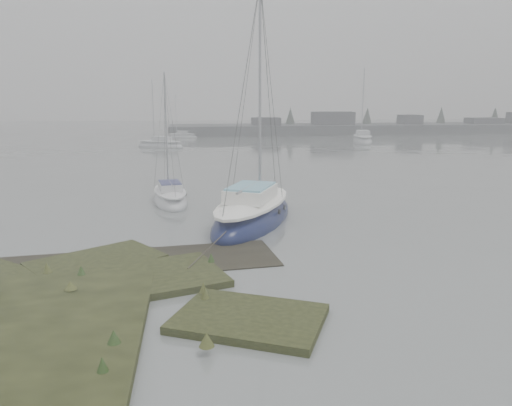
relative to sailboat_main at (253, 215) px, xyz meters
The scene contains 7 objects.
ground 20.75m from the sailboat_main, 94.95° to the left, with size 160.00×160.00×0.00m, color slate.
far_shoreline 58.23m from the sailboat_main, 64.52° to the left, with size 60.00×8.00×4.15m.
sailboat_main is the anchor object (origin of this frame).
sailboat_white 6.13m from the sailboat_main, 128.02° to the left, with size 2.44×5.28×7.17m.
sailboat_far_a 35.03m from the sailboat_main, 99.89° to the left, with size 5.73×4.16×7.79m.
sailboat_far_b 41.76m from the sailboat_main, 64.49° to the left, with size 3.55×7.05×9.51m.
sailboat_far_c 47.53m from the sailboat_main, 94.86° to the left, with size 4.35×1.44×6.13m.
Camera 1 is at (-0.77, -11.70, 5.37)m, focal length 35.00 mm.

